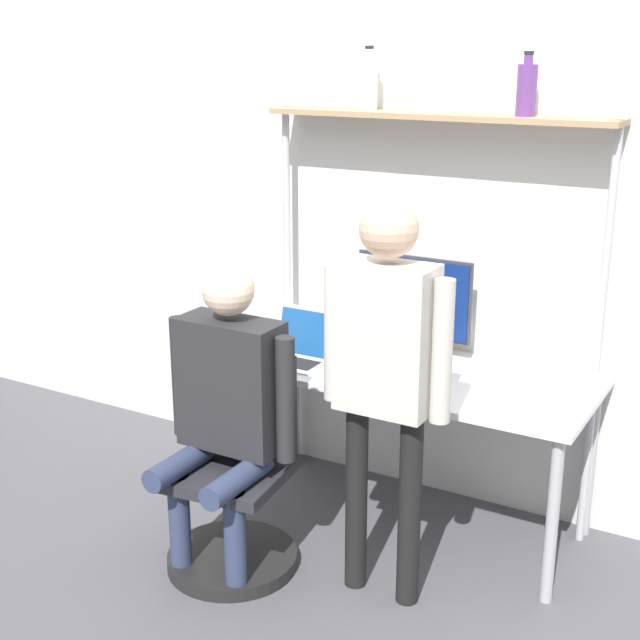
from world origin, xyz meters
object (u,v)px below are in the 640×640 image
Objects in this scene: bottle_clear at (369,83)px; cell_phone at (346,370)px; person_seated at (226,397)px; bottle_purple at (527,89)px; laptop at (299,346)px; person_standing at (386,355)px; office_chair at (236,503)px; monitor at (413,300)px.

cell_phone is at bearing -74.43° from bottle_clear.
person_seated is 1.76m from bottle_purple.
bottle_clear is at bearing 105.57° from cell_phone.
person_standing is (0.65, -0.44, 0.21)m from laptop.
bottle_clear is at bearing 68.14° from laptop.
laptop is 0.17× the size of person_standing.
person_standing is (0.65, 0.10, 0.75)m from office_chair.
cell_phone is 0.16× the size of office_chair.
bottle_purple is (0.61, 0.40, 1.22)m from cell_phone.
laptop is 0.31× the size of office_chair.
laptop is at bearing 145.82° from person_standing.
cell_phone is at bearing -147.03° from bottle_purple.
bottle_clear reaches higher than office_chair.
laptop is at bearing 90.96° from office_chair.
monitor is 0.82m from person_standing.
person_standing is (0.39, -0.42, 0.27)m from cell_phone.
cell_phone is at bearing 133.15° from person_standing.
person_standing is 1.27m from bottle_purple.
person_seated is at bearing -98.01° from bottle_clear.
person_seated is at bearing -83.95° from office_chair.
monitor reaches higher than cell_phone.
monitor reaches higher than office_chair.
person_standing is at bearing -58.34° from bottle_clear.
laptop is 0.77m from office_chair.
laptop is 1.23m from bottle_clear.
bottle_purple is (0.22, 0.82, 0.95)m from person_standing.
laptop is at bearing -156.87° from bottle_purple.
office_chair is 0.69× the size of person_seated.
office_chair is 1.00m from person_standing.
person_standing is at bearing -105.08° from bottle_purple.
person_standing is at bearing -72.96° from monitor.
laptop is 0.27m from cell_phone.
bottle_clear is at bearing 81.30° from office_chair.
person_seated is 1.55m from bottle_clear.
laptop reaches higher than cell_phone.
person_seated is 0.82× the size of person_standing.
cell_phone is 0.62m from person_seated.
cell_phone is 1.42m from bottle_purple.
office_chair is 2.12m from bottle_purple.
office_chair is (0.01, -0.55, -0.54)m from laptop.
bottle_purple is at bearing 3.86° from monitor.
monitor reaches higher than laptop.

